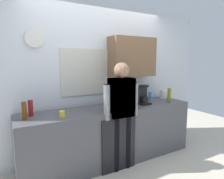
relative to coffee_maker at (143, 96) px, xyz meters
The scene contains 15 objects.
ground_plane 1.22m from the coffee_maker, 156.79° to the right, with size 8.00×8.00×0.00m, color beige.
kitchen_counter 0.83m from the coffee_maker, behind, with size 2.83×0.64×0.89m, color #4C4C51.
dishwasher_panel 0.95m from the coffee_maker, 156.18° to the right, with size 0.56×0.02×0.80m, color black.
back_wall_assembly 0.76m from the coffee_maker, 139.19° to the left, with size 4.43×0.42×2.60m.
coffee_maker is the anchor object (origin of this frame).
bottle_amber_beer 1.85m from the coffee_maker, behind, with size 0.06×0.06×0.23m, color brown.
bottle_red_vinegar 1.77m from the coffee_maker, behind, with size 0.06×0.06×0.22m, color maroon.
bottle_olive_oil 0.52m from the coffee_maker, 12.68° to the right, with size 0.06×0.06×0.25m, color olive.
bottle_dark_sauce 0.46m from the coffee_maker, behind, with size 0.06×0.06×0.18m, color black.
cup_yellow_cup 1.42m from the coffee_maker, behind, with size 0.07×0.07×0.09m, color yellow.
mixing_bowl 0.30m from the coffee_maker, behind, with size 0.22×0.22×0.08m, color orange.
dish_soap 0.44m from the coffee_maker, 32.77° to the left, with size 0.06×0.06×0.18m.
storage_canister 0.71m from the coffee_maker, 16.80° to the left, with size 0.14×0.14×0.17m, color silver.
person_at_sink 0.64m from the coffee_maker, 156.79° to the right, with size 0.57×0.22×1.60m.
person_guest 0.64m from the coffee_maker, 156.79° to the right, with size 0.57×0.22×1.60m.
Camera 1 is at (-1.46, -2.30, 1.62)m, focal length 30.87 mm.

